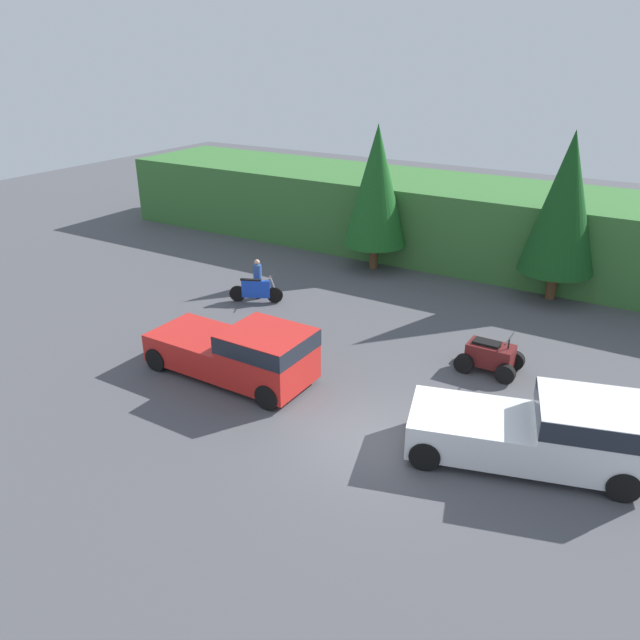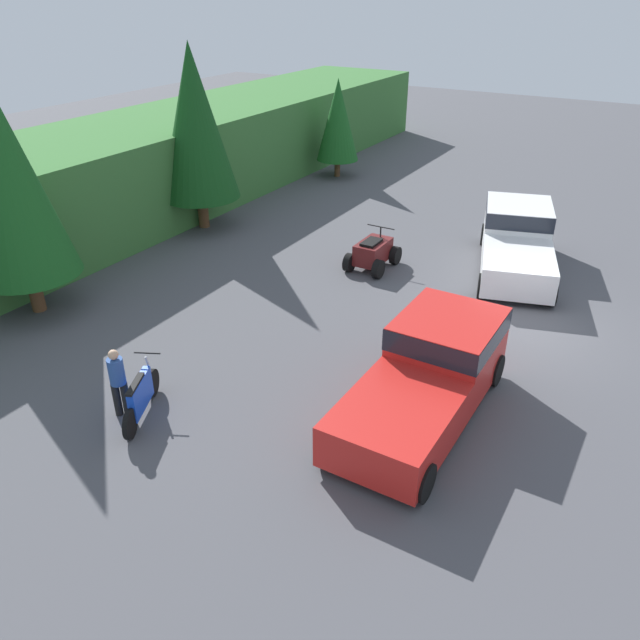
{
  "view_description": "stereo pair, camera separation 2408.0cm",
  "coord_description": "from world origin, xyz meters",
  "views": [
    {
      "loc": [
        6.0,
        -12.57,
        9.59
      ],
      "look_at": [
        -4.12,
        4.05,
        0.95
      ],
      "focal_mm": 35.0,
      "sensor_mm": 36.0,
      "label": 1
    },
    {
      "loc": [
        -16.04,
        -2.92,
        8.5
      ],
      "look_at": [
        -4.12,
        4.05,
        0.95
      ],
      "focal_mm": 35.0,
      "sensor_mm": 36.0,
      "label": 2
    }
  ],
  "objects": [
    {
      "name": "tree_left",
      "position": [
        -6.24,
        12.34,
        3.82
      ],
      "size": [
        2.86,
        2.86,
        6.5
      ],
      "color": "brown",
      "rests_on": "ground_plane"
    },
    {
      "name": "tree_mid_left",
      "position": [
        1.7,
        12.71,
        3.95
      ],
      "size": [
        2.96,
        2.96,
        6.72
      ],
      "color": "brown",
      "rests_on": "ground_plane"
    },
    {
      "name": "dirt_bike",
      "position": [
        -8.39,
        6.1,
        0.49
      ],
      "size": [
        2.01,
        1.11,
        1.18
      ],
      "rotation": [
        0.0,
        0.0,
        0.45
      ],
      "color": "black",
      "rests_on": "ground_plane"
    },
    {
      "name": "quad_atv",
      "position": [
        1.46,
        5.28,
        0.51
      ],
      "size": [
        1.95,
        1.28,
        1.28
      ],
      "rotation": [
        0.0,
        0.0,
        -0.0
      ],
      "color": "black",
      "rests_on": "ground_plane"
    },
    {
      "name": "rider_person",
      "position": [
        -8.59,
        6.5,
        0.9
      ],
      "size": [
        0.48,
        0.48,
        1.65
      ],
      "rotation": [
        0.0,
        0.0,
        0.71
      ],
      "color": "black",
      "rests_on": "ground_plane"
    },
    {
      "name": "tree_mid_right",
      "position": [
        10.58,
        11.68,
        2.68
      ],
      "size": [
        2.0,
        2.0,
        4.56
      ],
      "color": "brown",
      "rests_on": "ground_plane"
    },
    {
      "name": "pickup_truck_red",
      "position": [
        -4.9,
        0.77,
        0.97
      ],
      "size": [
        5.42,
        2.3,
        1.84
      ],
      "rotation": [
        0.0,
        0.0,
        -0.01
      ],
      "color": "red",
      "rests_on": "ground_plane"
    },
    {
      "name": "hillside_backdrop",
      "position": [
        0.0,
        16.0,
        1.78
      ],
      "size": [
        44.0,
        6.0,
        3.55
      ],
      "color": "#387033",
      "rests_on": "ground_plane"
    },
    {
      "name": "pickup_truck_second",
      "position": [
        4.05,
        1.25,
        0.97
      ],
      "size": [
        5.88,
        3.64,
        1.84
      ],
      "rotation": [
        0.0,
        0.0,
        0.28
      ],
      "color": "white",
      "rests_on": "ground_plane"
    },
    {
      "name": "ground_plane",
      "position": [
        0.0,
        0.0,
        0.0
      ],
      "size": [
        80.0,
        80.0,
        0.0
      ],
      "primitive_type": "plane",
      "color": "#4C4C51"
    }
  ]
}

